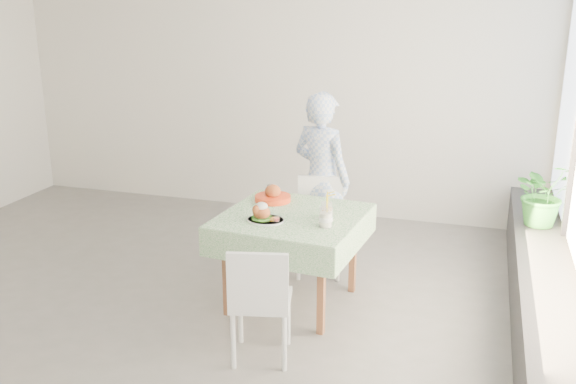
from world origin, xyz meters
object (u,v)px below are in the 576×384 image
(juice_cup_orange, at_px, (327,211))
(diner, at_px, (321,179))
(main_dish, at_px, (264,215))
(chair_near, at_px, (261,323))
(potted_plant, at_px, (544,193))
(chair_far, at_px, (319,244))
(cafe_table, at_px, (292,249))

(juice_cup_orange, bearing_deg, diner, 106.68)
(diner, xyz_separation_m, main_dish, (-0.16, -1.11, 0.00))
(chair_near, bearing_deg, main_dish, 107.42)
(potted_plant, bearing_deg, chair_far, -167.57)
(main_dish, relative_size, juice_cup_orange, 1.12)
(cafe_table, xyz_separation_m, chair_near, (0.04, -0.84, -0.21))
(diner, bearing_deg, chair_near, 112.21)
(main_dish, height_order, juice_cup_orange, juice_cup_orange)
(diner, distance_m, potted_plant, 1.88)
(diner, distance_m, main_dish, 1.12)
(diner, bearing_deg, juice_cup_orange, 127.63)
(cafe_table, relative_size, diner, 0.72)
(chair_far, relative_size, potted_plant, 1.51)
(chair_near, height_order, potted_plant, potted_plant)
(diner, bearing_deg, cafe_table, 110.97)
(chair_near, bearing_deg, juice_cup_orange, 74.17)
(potted_plant, bearing_deg, juice_cup_orange, -146.58)
(cafe_table, relative_size, juice_cup_orange, 4.49)
(cafe_table, bearing_deg, potted_plant, 29.17)
(chair_near, height_order, diner, diner)
(cafe_table, xyz_separation_m, main_dish, (-0.16, -0.20, 0.33))
(diner, xyz_separation_m, potted_plant, (1.87, 0.14, -0.01))
(main_dish, bearing_deg, cafe_table, 51.52)
(diner, relative_size, juice_cup_orange, 6.22)
(chair_near, xyz_separation_m, juice_cup_orange, (0.24, 0.83, 0.55))
(cafe_table, distance_m, juice_cup_orange, 0.44)
(cafe_table, bearing_deg, main_dish, -128.48)
(chair_near, distance_m, main_dish, 0.86)
(chair_far, bearing_deg, juice_cup_orange, -71.22)
(chair_far, distance_m, chair_near, 1.48)
(main_dish, relative_size, potted_plant, 0.51)
(chair_far, height_order, diner, diner)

